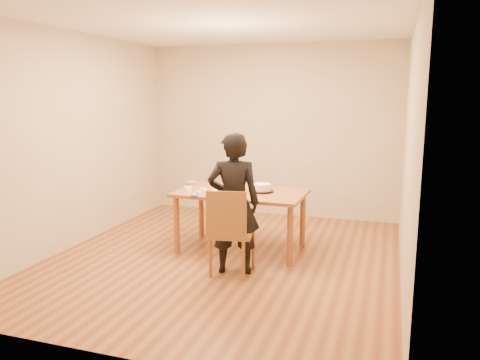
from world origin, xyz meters
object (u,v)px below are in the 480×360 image
(cake, at_px, (262,187))
(dining_chair, at_px, (232,233))
(dining_table, at_px, (241,193))
(cake_plate, at_px, (262,191))
(person, at_px, (234,203))

(cake, bearing_deg, dining_chair, -97.22)
(dining_table, relative_size, cake, 7.31)
(dining_chair, distance_m, cake_plate, 0.88)
(dining_table, relative_size, dining_chair, 3.64)
(dining_chair, relative_size, person, 0.28)
(dining_table, xyz_separation_m, cake, (0.25, 0.05, 0.07))
(cake_plate, bearing_deg, person, -97.64)
(cake, relative_size, person, 0.14)
(person, bearing_deg, dining_chair, 73.81)
(dining_chair, distance_m, person, 0.33)
(dining_table, distance_m, cake_plate, 0.26)
(cake, height_order, person, person)
(cake, xyz_separation_m, person, (-0.10, -0.78, -0.03))
(dining_chair, height_order, cake_plate, cake_plate)
(dining_table, height_order, dining_chair, dining_table)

